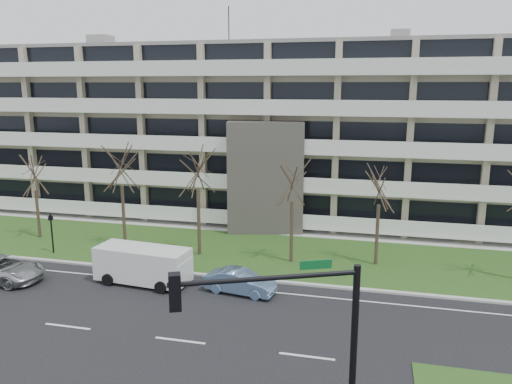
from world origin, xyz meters
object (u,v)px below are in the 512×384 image
(silver_pickup, at_px, (1,269))
(traffic_signal, at_px, (295,336))
(blue_sedan, at_px, (240,282))
(white_van, at_px, (144,262))
(pedestrian_signal, at_px, (52,228))

(silver_pickup, height_order, traffic_signal, traffic_signal)
(silver_pickup, xyz_separation_m, blue_sedan, (14.78, 1.61, -0.07))
(white_van, height_order, traffic_signal, traffic_signal)
(blue_sedan, xyz_separation_m, white_van, (-6.04, 0.07, 0.65))
(white_van, height_order, pedestrian_signal, pedestrian_signal)
(silver_pickup, height_order, white_van, white_van)
(blue_sedan, distance_m, white_van, 6.08)
(blue_sedan, distance_m, traffic_signal, 13.89)
(pedestrian_signal, bearing_deg, traffic_signal, -44.63)
(traffic_signal, xyz_separation_m, pedestrian_signal, (-19.92, 15.90, -2.52))
(pedestrian_signal, bearing_deg, silver_pickup, -95.72)
(traffic_signal, height_order, pedestrian_signal, traffic_signal)
(white_van, bearing_deg, blue_sedan, 4.84)
(blue_sedan, bearing_deg, white_van, 97.63)
(blue_sedan, height_order, traffic_signal, traffic_signal)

